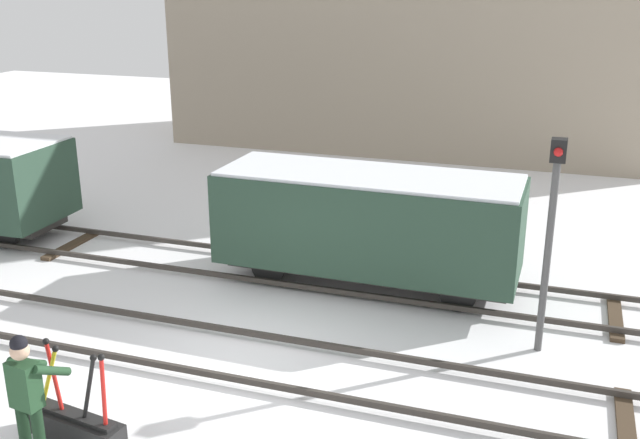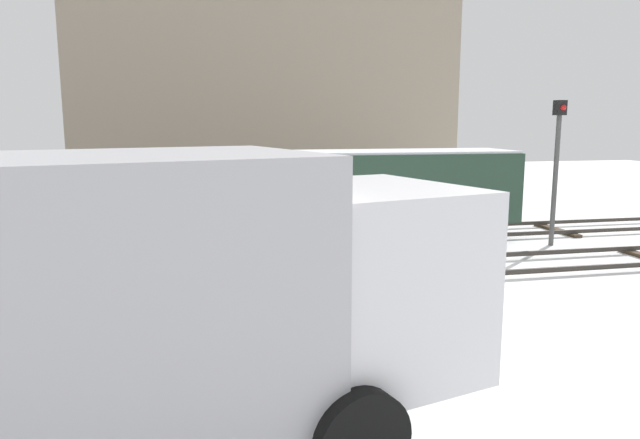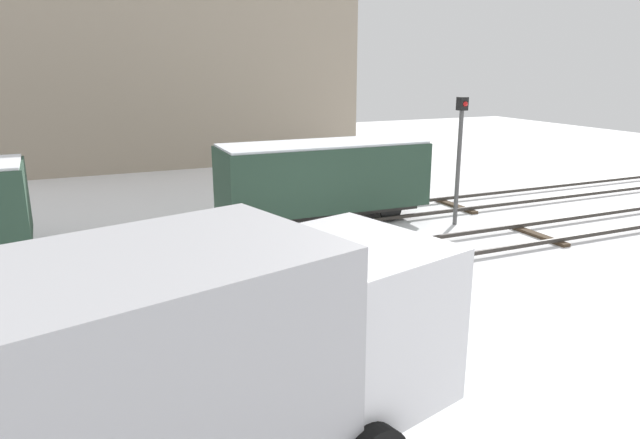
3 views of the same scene
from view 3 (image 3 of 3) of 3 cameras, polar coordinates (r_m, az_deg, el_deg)
name	(u,v)px [view 3 (image 3 of 3)]	position (r m, az deg, el deg)	size (l,w,h in m)	color
ground_plane	(341,267)	(12.97, 2.11, -4.82)	(60.00, 60.00, 0.00)	white
track_main_line	(341,263)	(12.93, 2.11, -4.35)	(44.00, 1.94, 0.18)	#38332D
track_siding_near	(285,224)	(16.09, -3.48, -0.42)	(44.00, 1.94, 0.18)	#38332D
switch_lever_frame	(347,310)	(10.19, 2.69, -9.08)	(1.56, 0.58, 1.45)	black
rail_worker	(356,280)	(9.32, 3.62, -6.08)	(0.61, 0.71, 1.85)	black
delivery_truck	(181,368)	(5.84, -13.74, -14.27)	(6.39, 3.67, 2.83)	silver
signal_post	(460,147)	(16.43, 13.79, 7.02)	(0.24, 0.32, 3.60)	#4C4C4C
apartment_building	(166,42)	(28.26, -15.13, 16.80)	(17.19, 5.69, 10.93)	gray
freight_car_mid_siding	(323,177)	(16.23, 0.33, 4.25)	(5.91, 2.09, 2.34)	#2D2B28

